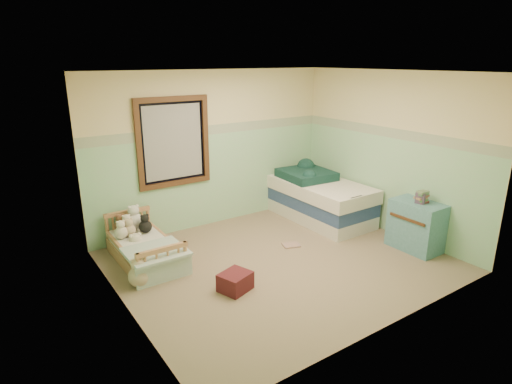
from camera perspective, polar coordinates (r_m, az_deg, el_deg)
floor at (r=5.90m, az=3.24°, el=-9.36°), size 4.20×3.60×0.02m
ceiling at (r=5.27m, az=3.73°, el=15.89°), size 4.20×3.60×0.02m
wall_back at (r=6.92m, az=-5.72°, el=5.71°), size 4.20×0.04×2.50m
wall_front at (r=4.24m, az=18.51°, el=-2.79°), size 4.20×0.04×2.50m
wall_left at (r=4.53m, az=-18.06°, el=-1.47°), size 0.04×3.60×2.50m
wall_right at (r=6.91m, az=17.45°, el=4.96°), size 0.04×3.60×2.50m
wainscot_mint at (r=7.03m, az=-5.54°, el=1.70°), size 4.20×0.01×1.50m
border_strip at (r=6.85m, az=-5.74°, el=8.35°), size 4.20×0.01×0.15m
window_frame at (r=6.55m, az=-11.00°, el=6.58°), size 1.16×0.06×1.36m
window_blinds at (r=6.56m, az=-11.04°, el=6.59°), size 0.92×0.01×1.12m
toddler_bed_frame at (r=6.05m, az=-14.66°, el=-8.22°), size 0.67×1.35×0.17m
toddler_mattress at (r=5.99m, az=-14.77°, el=-6.96°), size 0.62×1.29×0.12m
patchwork_quilt at (r=5.60m, az=-13.34°, el=-7.78°), size 0.73×0.67×0.03m
plush_bed_brown at (r=6.34m, az=-17.71°, el=-4.37°), size 0.18×0.18×0.18m
plush_bed_white at (r=6.38m, az=-16.03°, el=-3.76°), size 0.25×0.25×0.25m
plush_bed_tan at (r=6.15m, az=-16.65°, el=-4.96°), size 0.18×0.18×0.18m
plush_bed_dark at (r=6.22m, az=-14.65°, el=-4.51°), size 0.19×0.19×0.19m
plush_floor_cream at (r=6.12m, az=-15.76°, el=-7.58°), size 0.26×0.26×0.26m
plush_floor_tan at (r=5.44m, az=-15.47°, el=-10.90°), size 0.26×0.26×0.26m
twin_bed_frame at (r=7.43m, az=8.42°, el=-2.72°), size 0.93×1.86×0.22m
twin_boxspring at (r=7.36m, az=8.50°, el=-1.11°), size 0.93×1.86×0.22m
twin_mattress at (r=7.29m, az=8.58°, el=0.53°), size 0.97×1.90×0.22m
teal_blanket at (r=7.42m, az=6.79°, el=2.35°), size 0.85×0.90×0.14m
dresser at (r=6.54m, az=20.72°, el=-4.26°), size 0.45×0.72×0.72m
book_stack at (r=6.38m, az=21.36°, el=-0.68°), size 0.19×0.16×0.16m
red_pillow at (r=5.18m, az=-2.81°, el=-11.93°), size 0.43×0.41×0.22m
floor_book at (r=6.36m, az=4.74°, el=-7.12°), size 0.29×0.26×0.02m
extra_plush_0 at (r=6.11m, az=-17.64°, el=-5.21°), size 0.18×0.18×0.18m
extra_plush_1 at (r=6.29m, az=-16.93°, el=-4.46°), size 0.19×0.19×0.19m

